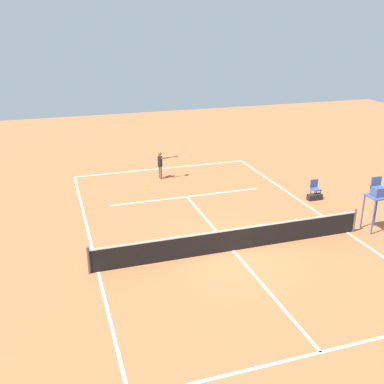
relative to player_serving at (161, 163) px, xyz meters
name	(u,v)px	position (x,y,z in m)	size (l,w,h in m)	color
ground_plane	(233,250)	(-0.54, 9.52, -0.95)	(60.00, 60.00, 0.00)	#B76038
court_lines	(233,250)	(-0.54, 9.52, -0.95)	(10.82, 22.79, 0.01)	white
tennis_net	(234,239)	(-0.54, 9.52, -0.45)	(11.42, 0.10, 1.07)	#4C4C51
player_serving	(161,163)	(0.00, 0.00, 0.00)	(1.27, 0.46, 1.61)	brown
tennis_ball	(146,189)	(1.24, 1.55, -0.91)	(0.07, 0.07, 0.07)	#CCE033
umpire_chair	(377,196)	(-7.12, 9.61, 0.66)	(0.80, 0.80, 2.41)	#38518C
courtside_chair_mid	(315,188)	(-6.85, 5.43, -0.41)	(0.44, 0.46, 0.95)	#262626
equipment_bag	(314,197)	(-6.67, 5.71, -0.80)	(0.76, 0.32, 0.30)	black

